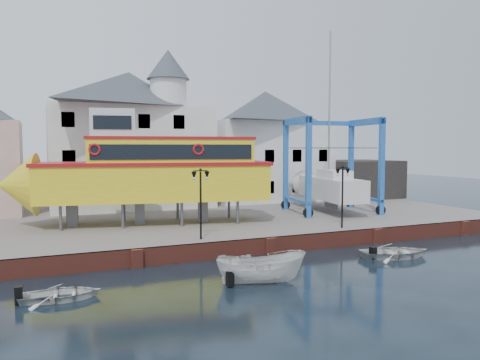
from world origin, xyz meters
name	(u,v)px	position (x,y,z in m)	size (l,w,h in m)	color
ground	(271,254)	(0.00, 0.00, 0.00)	(140.00, 140.00, 0.00)	black
hardstanding	(209,220)	(0.00, 11.00, 0.50)	(44.00, 22.00, 1.00)	slate
quay_wall	(270,246)	(0.00, 0.10, 0.50)	(44.00, 0.47, 1.00)	brown
building_white_main	(132,137)	(-4.87, 18.39, 7.34)	(14.00, 8.30, 14.00)	silver
building_white_right	(265,146)	(9.00, 19.00, 6.60)	(12.00, 8.00, 11.20)	silver
shed_dark	(355,179)	(19.00, 17.00, 3.00)	(8.00, 7.00, 4.00)	black
lamp_post_left	(201,186)	(-4.00, 1.20, 4.17)	(1.12, 0.32, 4.20)	black
lamp_post_right	(343,181)	(6.00, 1.20, 4.17)	(1.12, 0.32, 4.20)	black
tour_boat	(140,171)	(-6.18, 8.12, 4.77)	(18.86, 7.66, 8.00)	#59595E
travel_lift	(327,181)	(9.92, 8.97, 3.50)	(7.79, 10.24, 15.05)	#1B3FAA
motorboat_a	(261,283)	(-3.13, -5.18, 0.00)	(1.61, 4.27, 1.65)	silver
motorboat_b	(395,257)	(6.32, -3.61, 0.00)	(2.94, 4.12, 0.85)	silver
motorboat_d	(61,299)	(-11.97, -3.99, 0.00)	(2.35, 3.29, 0.68)	silver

